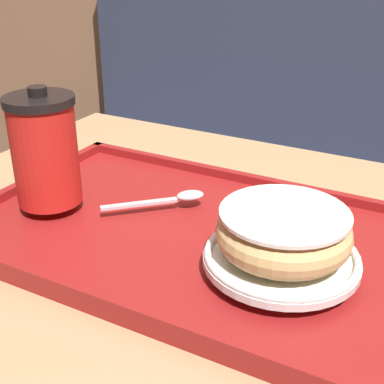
% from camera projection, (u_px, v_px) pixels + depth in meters
% --- Properties ---
extents(booth_bench, '(1.26, 0.44, 1.00)m').
position_uv_depth(booth_bench, '(256.00, 201.00, 1.61)').
color(booth_bench, '#33384C').
rests_on(booth_bench, ground_plane).
extents(cafe_table, '(0.90, 0.68, 0.71)m').
position_uv_depth(cafe_table, '(220.00, 349.00, 0.70)').
color(cafe_table, tan).
rests_on(cafe_table, ground_plane).
extents(serving_tray, '(0.53, 0.33, 0.02)m').
position_uv_depth(serving_tray, '(192.00, 235.00, 0.63)').
color(serving_tray, maroon).
rests_on(serving_tray, cafe_table).
extents(coffee_cup_front, '(0.08, 0.08, 0.15)m').
position_uv_depth(coffee_cup_front, '(45.00, 150.00, 0.64)').
color(coffee_cup_front, red).
rests_on(coffee_cup_front, serving_tray).
extents(plate_with_chocolate_donut, '(0.16, 0.16, 0.01)m').
position_uv_depth(plate_with_chocolate_donut, '(281.00, 257.00, 0.54)').
color(plate_with_chocolate_donut, white).
rests_on(plate_with_chocolate_donut, serving_tray).
extents(donut_chocolate_glazed, '(0.14, 0.14, 0.04)m').
position_uv_depth(donut_chocolate_glazed, '(283.00, 232.00, 0.53)').
color(donut_chocolate_glazed, '#DBB270').
rests_on(donut_chocolate_glazed, plate_with_chocolate_donut).
extents(spoon, '(0.11, 0.10, 0.01)m').
position_uv_depth(spoon, '(177.00, 198.00, 0.67)').
color(spoon, silver).
rests_on(spoon, serving_tray).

